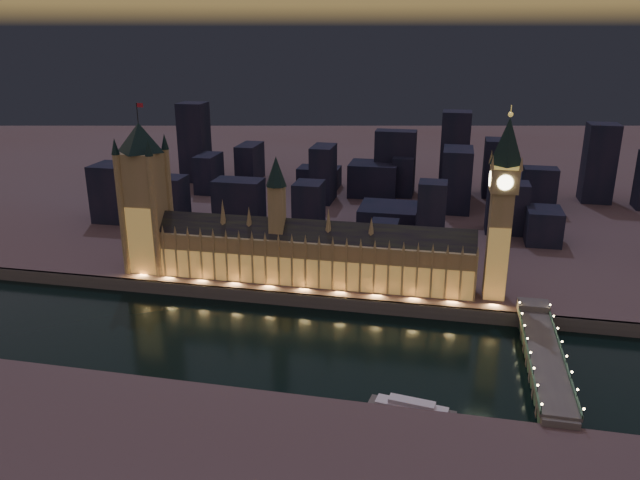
% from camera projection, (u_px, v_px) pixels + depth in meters
% --- Properties ---
extents(ground_plane, '(2000.00, 2000.00, 0.00)m').
position_uv_depth(ground_plane, '(290.00, 339.00, 334.47)').
color(ground_plane, black).
rests_on(ground_plane, ground).
extents(north_bank, '(2000.00, 960.00, 8.00)m').
position_uv_depth(north_bank, '(390.00, 152.00, 814.29)').
color(north_bank, '#523937').
rests_on(north_bank, ground).
extents(embankment_wall, '(2000.00, 2.50, 8.00)m').
position_uv_depth(embankment_wall, '(307.00, 301.00, 371.11)').
color(embankment_wall, '#4C4A49').
rests_on(embankment_wall, ground).
extents(palace_of_westminster, '(202.00, 21.73, 78.00)m').
position_uv_depth(palace_of_westminster, '(308.00, 253.00, 383.88)').
color(palace_of_westminster, olive).
rests_on(palace_of_westminster, north_bank).
extents(victoria_tower, '(31.68, 31.68, 107.24)m').
position_uv_depth(victoria_tower, '(144.00, 190.00, 393.62)').
color(victoria_tower, olive).
rests_on(victoria_tower, north_bank).
extents(elizabeth_tower, '(18.00, 18.00, 111.16)m').
position_uv_depth(elizabeth_tower, '(503.00, 194.00, 347.81)').
color(elizabeth_tower, olive).
rests_on(elizabeth_tower, north_bank).
extents(westminster_bridge, '(16.95, 113.00, 15.90)m').
position_uv_depth(westminster_bridge, '(543.00, 357.00, 304.02)').
color(westminster_bridge, '#4C4A49').
rests_on(westminster_bridge, ground).
extents(river_boat, '(39.20, 14.56, 4.50)m').
position_uv_depth(river_boat, '(412.00, 406.00, 272.35)').
color(river_boat, '#4C4A49').
rests_on(river_boat, ground).
extents(city_backdrop, '(482.63, 215.63, 79.12)m').
position_uv_depth(city_backdrop, '(394.00, 180.00, 547.57)').
color(city_backdrop, black).
rests_on(city_backdrop, north_bank).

